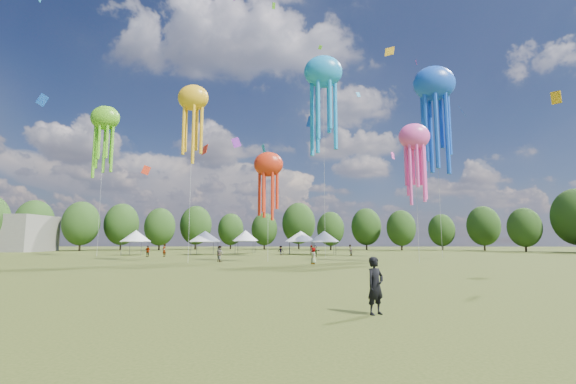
{
  "coord_description": "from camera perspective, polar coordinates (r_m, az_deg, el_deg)",
  "views": [
    {
      "loc": [
        4.38,
        -13.82,
        2.39
      ],
      "look_at": [
        3.73,
        15.0,
        6.0
      ],
      "focal_mm": 24.3,
      "sensor_mm": 36.0,
      "label": 1
    }
  ],
  "objects": [
    {
      "name": "small_kites",
      "position": [
        60.9,
        -1.01,
        18.87
      ],
      "size": [
        76.76,
        65.0,
        41.9
      ],
      "color": "yellow",
      "rests_on": "ground"
    },
    {
      "name": "spectator_near",
      "position": [
        45.37,
        -9.97,
        -8.9
      ],
      "size": [
        1.11,
        1.11,
        1.82
      ],
      "primitive_type": "imported",
      "rotation": [
        0.0,
        0.0,
        2.36
      ],
      "color": "gray",
      "rests_on": "ground"
    },
    {
      "name": "festival_tents",
      "position": [
        68.9,
        -6.16,
        -6.44
      ],
      "size": [
        36.8,
        11.01,
        4.33
      ],
      "color": "#47474C",
      "rests_on": "ground"
    },
    {
      "name": "treeline",
      "position": [
        76.89,
        -4.87,
        -4.02
      ],
      "size": [
        201.57,
        95.24,
        13.43
      ],
      "color": "#38281C",
      "rests_on": "ground"
    },
    {
      "name": "ground",
      "position": [
        14.7,
        -16.75,
        -16.19
      ],
      "size": [
        300.0,
        300.0,
        0.0
      ],
      "primitive_type": "plane",
      "color": "#384416",
      "rests_on": "ground"
    },
    {
      "name": "show_kites",
      "position": [
        56.68,
        5.52,
        11.66
      ],
      "size": [
        55.83,
        19.08,
        29.77
      ],
      "color": "yellow",
      "rests_on": "ground"
    },
    {
      "name": "spectators_far",
      "position": [
        59.49,
        -1.05,
        -8.62
      ],
      "size": [
        31.93,
        30.75,
        1.93
      ],
      "color": "gray",
      "rests_on": "ground"
    },
    {
      "name": "observer_main",
      "position": [
        13.42,
        12.68,
        -13.21
      ],
      "size": [
        0.81,
        0.76,
        1.86
      ],
      "primitive_type": "imported",
      "rotation": [
        0.0,
        0.0,
        0.64
      ],
      "color": "black",
      "rests_on": "ground"
    }
  ]
}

